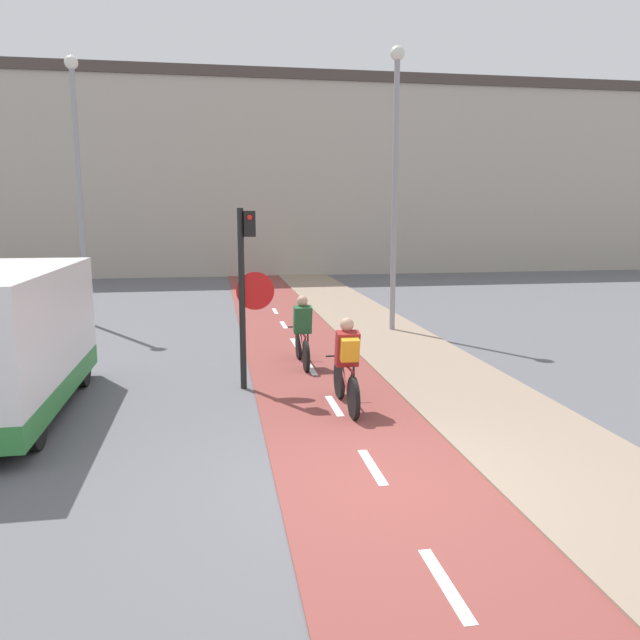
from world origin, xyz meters
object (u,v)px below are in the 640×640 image
object	(u,v)px
street_lamp_sidewalk	(395,163)
cyclist_far	(302,334)
traffic_light_pole	(246,279)
street_lamp_far	(78,165)
cyclist_near	(347,366)

from	to	relation	value
street_lamp_sidewalk	cyclist_far	size ratio (longest dim) A/B	4.15
traffic_light_pole	street_lamp_far	bearing A→B (deg)	119.24
traffic_light_pole	cyclist_near	size ratio (longest dim) A/B	1.82
traffic_light_pole	cyclist_near	bearing A→B (deg)	-45.06
street_lamp_sidewalk	cyclist_far	world-z (taller)	street_lamp_sidewalk
cyclist_near	cyclist_far	bearing A→B (deg)	95.70
street_lamp_far	cyclist_far	world-z (taller)	street_lamp_far
traffic_light_pole	street_lamp_far	xyz separation A→B (m)	(-4.15, 7.42, 2.41)
street_lamp_far	cyclist_near	size ratio (longest dim) A/B	4.11
cyclist_near	traffic_light_pole	bearing A→B (deg)	134.94
street_lamp_far	street_lamp_sidewalk	xyz separation A→B (m)	(8.23, -2.55, -0.02)
traffic_light_pole	street_lamp_sidewalk	size ratio (longest dim) A/B	0.44
traffic_light_pole	street_lamp_far	distance (m)	8.84
traffic_light_pole	cyclist_near	world-z (taller)	traffic_light_pole
street_lamp_far	cyclist_far	size ratio (longest dim) A/B	4.18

